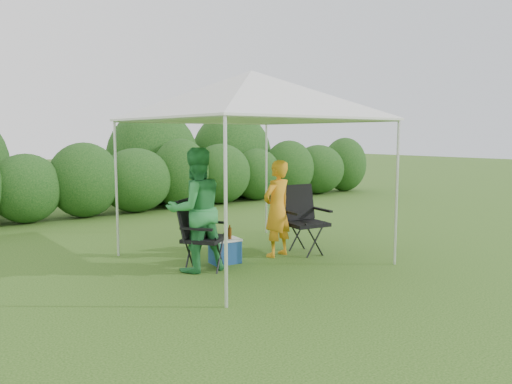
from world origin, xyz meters
TOP-DOWN VIEW (x-y plane):
  - ground at (0.00, 0.00)m, footprint 70.00×70.00m
  - hedge at (0.11, 6.00)m, footprint 17.84×1.53m
  - canopy at (0.00, 0.50)m, footprint 3.10×3.10m
  - chair_right at (0.96, 0.40)m, footprint 0.75×0.70m
  - chair_left at (-0.93, 0.54)m, footprint 0.80×0.79m
  - man at (0.46, 0.46)m, footprint 0.60×0.45m
  - woman at (-0.98, 0.50)m, footprint 0.91×0.75m
  - cooler at (-0.43, 0.59)m, footprint 0.47×0.37m
  - bottle at (-0.37, 0.55)m, footprint 0.06×0.06m
  - lawn_toy at (4.20, 4.26)m, footprint 0.54×0.45m

SIDE VIEW (x-z plane):
  - ground at x=0.00m, z-range 0.00..0.00m
  - lawn_toy at x=4.20m, z-range -0.01..0.26m
  - cooler at x=-0.43m, z-range 0.00..0.37m
  - bottle at x=-0.37m, z-range 0.36..0.57m
  - chair_left at x=-0.93m, z-range 0.07..1.07m
  - chair_right at x=0.96m, z-range 0.07..1.16m
  - man at x=0.46m, z-range 0.00..1.51m
  - hedge at x=0.11m, z-range -0.07..1.73m
  - woman at x=-0.98m, z-range 0.00..1.72m
  - canopy at x=0.00m, z-range 1.05..3.88m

